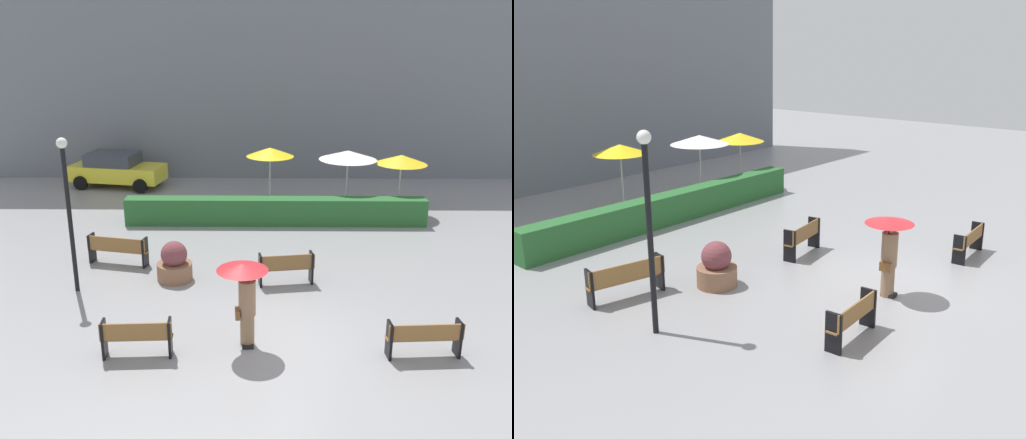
# 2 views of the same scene
# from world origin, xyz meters

# --- Properties ---
(ground_plane) EXTENTS (60.00, 60.00, 0.00)m
(ground_plane) POSITION_xyz_m (0.00, 0.00, 0.00)
(ground_plane) COLOR gray
(bench_mid_center) EXTENTS (1.60, 0.59, 0.91)m
(bench_mid_center) POSITION_xyz_m (0.49, 3.10, 0.54)
(bench_mid_center) COLOR brown
(bench_mid_center) RESTS_ON ground
(bench_far_left) EXTENTS (1.89, 0.75, 0.90)m
(bench_far_left) POSITION_xyz_m (-4.56, 4.48, 0.53)
(bench_far_left) COLOR olive
(bench_far_left) RESTS_ON ground
(bench_near_left) EXTENTS (1.55, 0.44, 0.86)m
(bench_near_left) POSITION_xyz_m (-2.87, -0.66, 0.50)
(bench_near_left) COLOR olive
(bench_near_left) RESTS_ON ground
(bench_near_right) EXTENTS (1.65, 0.45, 0.83)m
(bench_near_right) POSITION_xyz_m (3.32, -0.60, 0.49)
(bench_near_right) COLOR olive
(bench_near_right) RESTS_ON ground
(pedestrian_with_umbrella) EXTENTS (1.13, 1.13, 1.99)m
(pedestrian_with_umbrella) POSITION_xyz_m (-0.56, -0.14, 1.37)
(pedestrian_with_umbrella) COLOR #8C6B4C
(pedestrian_with_umbrella) RESTS_ON ground
(planter_pot) EXTENTS (1.00, 1.00, 1.15)m
(planter_pot) POSITION_xyz_m (-2.67, 3.40, 0.49)
(planter_pot) COLOR brown
(planter_pot) RESTS_ON ground
(lamp_post) EXTENTS (0.28, 0.28, 4.22)m
(lamp_post) POSITION_xyz_m (-5.24, 2.64, 2.56)
(lamp_post) COLOR black
(lamp_post) RESTS_ON ground
(patio_umbrella_yellow) EXTENTS (1.92, 1.92, 2.37)m
(patio_umbrella_yellow) POSITION_xyz_m (0.13, 10.93, 2.19)
(patio_umbrella_yellow) COLOR silver
(patio_umbrella_yellow) RESTS_ON ground
(patio_umbrella_white) EXTENTS (2.24, 2.24, 2.44)m
(patio_umbrella_white) POSITION_xyz_m (3.13, 10.03, 2.26)
(patio_umbrella_white) COLOR silver
(patio_umbrella_white) RESTS_ON ground
(patio_umbrella_yellow_far) EXTENTS (1.95, 1.95, 2.32)m
(patio_umbrella_yellow_far) POSITION_xyz_m (5.14, 9.80, 2.14)
(patio_umbrella_yellow_far) COLOR silver
(patio_umbrella_yellow_far) RESTS_ON ground
(hedge_strip) EXTENTS (11.02, 0.70, 0.99)m
(hedge_strip) POSITION_xyz_m (0.31, 8.40, 0.50)
(hedge_strip) COLOR #28602D
(hedge_strip) RESTS_ON ground
(building_facade) EXTENTS (28.00, 1.20, 11.35)m
(building_facade) POSITION_xyz_m (0.00, 16.00, 5.67)
(building_facade) COLOR slate
(building_facade) RESTS_ON ground
(parked_car) EXTENTS (4.45, 2.59, 1.57)m
(parked_car) POSITION_xyz_m (-6.86, 13.75, 0.82)
(parked_car) COLOR yellow
(parked_car) RESTS_ON ground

